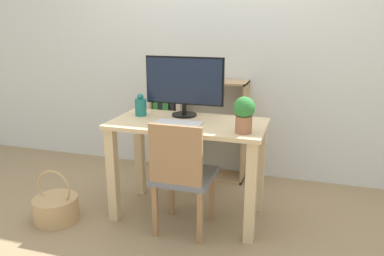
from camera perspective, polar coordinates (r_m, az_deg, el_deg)
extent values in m
plane|color=#997F5B|center=(3.01, -0.58, -12.93)|extent=(10.00, 10.00, 0.00)
cube|color=silver|center=(3.57, 4.21, 13.44)|extent=(8.00, 0.05, 2.60)
cube|color=#D8BC8C|center=(2.73, -0.62, 0.65)|extent=(1.13, 0.58, 0.03)
cube|color=#D8BC8C|center=(2.85, -11.98, -7.05)|extent=(0.07, 0.07, 0.72)
cube|color=#D8BC8C|center=(2.54, 8.92, -9.81)|extent=(0.07, 0.07, 0.72)
cube|color=#D8BC8C|center=(3.24, -7.97, -3.98)|extent=(0.07, 0.07, 0.72)
cube|color=#D8BC8C|center=(2.97, 10.29, -5.95)|extent=(0.07, 0.07, 0.72)
cylinder|color=black|center=(2.90, -1.18, 2.03)|extent=(0.19, 0.19, 0.02)
cylinder|color=black|center=(2.89, -1.19, 3.02)|extent=(0.04, 0.04, 0.09)
cube|color=black|center=(2.86, -1.17, 7.22)|extent=(0.62, 0.02, 0.36)
cube|color=#192338|center=(2.85, -1.21, 7.20)|extent=(0.59, 0.03, 0.34)
cube|color=silver|center=(2.66, -2.08, 0.74)|extent=(0.33, 0.14, 0.02)
cylinder|color=#1E7266|center=(2.92, -7.83, 3.15)|extent=(0.09, 0.09, 0.13)
sphere|color=#1E7266|center=(2.90, -7.89, 4.76)|extent=(0.05, 0.05, 0.05)
cylinder|color=#9E6647|center=(2.47, 7.86, 0.56)|extent=(0.11, 0.11, 0.11)
sphere|color=#2D7A33|center=(2.45, 7.97, 3.12)|extent=(0.14, 0.14, 0.14)
cube|color=slate|center=(2.66, -1.14, -7.30)|extent=(0.40, 0.40, 0.04)
cube|color=#9E754C|center=(2.41, -2.55, -4.17)|extent=(0.36, 0.03, 0.40)
cube|color=#9E754C|center=(2.67, -5.62, -12.40)|extent=(0.04, 0.04, 0.39)
cube|color=#9E754C|center=(2.57, 1.25, -13.47)|extent=(0.04, 0.04, 0.39)
cube|color=#9E754C|center=(2.94, -3.16, -9.55)|extent=(0.04, 0.04, 0.39)
cube|color=#9E754C|center=(2.85, 3.07, -10.38)|extent=(0.04, 0.04, 0.39)
cube|color=tan|center=(3.71, -5.46, 0.49)|extent=(0.02, 0.28, 0.94)
cube|color=tan|center=(3.48, 8.02, -0.67)|extent=(0.02, 0.28, 0.94)
cube|color=tan|center=(3.73, 1.03, -6.86)|extent=(0.90, 0.28, 0.02)
cube|color=tan|center=(3.47, 1.10, 7.22)|extent=(0.90, 0.28, 0.02)
cube|color=tan|center=(3.57, 1.06, -0.07)|extent=(0.86, 0.28, 0.02)
cube|color=navy|center=(3.78, -4.72, -3.58)|extent=(0.05, 0.24, 0.35)
cube|color=beige|center=(3.77, -3.90, -4.11)|extent=(0.05, 0.24, 0.29)
cube|color=black|center=(3.76, -3.13, -4.35)|extent=(0.04, 0.24, 0.27)
cube|color=#2D7F38|center=(3.72, -2.48, -3.40)|extent=(0.04, 0.24, 0.41)
cube|color=#2D7F38|center=(3.65, -4.89, 3.15)|extent=(0.05, 0.24, 0.34)
cube|color=black|center=(3.65, -4.15, 2.42)|extent=(0.04, 0.24, 0.25)
cube|color=#2D7F38|center=(3.61, -3.42, 3.47)|extent=(0.06, 0.24, 0.40)
cube|color=black|center=(3.60, -2.41, 2.60)|extent=(0.05, 0.24, 0.29)
cube|color=beige|center=(3.58, -1.53, 2.81)|extent=(0.04, 0.24, 0.33)
cylinder|color=tan|center=(3.07, -20.00, -11.50)|extent=(0.33, 0.33, 0.18)
torus|color=tan|center=(2.99, -20.32, -8.53)|extent=(0.28, 0.02, 0.28)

